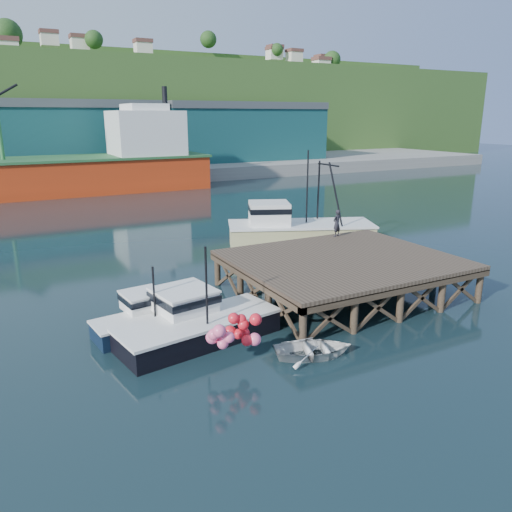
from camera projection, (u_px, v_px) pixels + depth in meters
ground at (257, 310)px, 26.31m from camera, size 300.00×300.00×0.00m
wharf at (345, 262)px, 28.09m from camera, size 12.00×10.00×2.62m
far_quay at (66, 169)px, 85.63m from camera, size 160.00×40.00×2.00m
warehouse_mid at (67, 137)px, 79.88m from camera, size 28.00×16.00×9.00m
warehouse_right at (236, 134)px, 93.35m from camera, size 30.00×16.00×9.00m
cargo_ship at (18, 170)px, 62.47m from camera, size 55.50×10.00×13.75m
hillside at (42, 110)px, 108.45m from camera, size 220.00×50.00×22.00m
boat_navy at (149, 317)px, 23.63m from camera, size 5.59×3.26×3.37m
boat_black at (195, 321)px, 22.68m from camera, size 7.78×6.47×4.60m
trawler at (298, 228)px, 38.35m from camera, size 11.72×7.90×7.40m
dinghy at (314, 349)px, 21.12m from camera, size 3.93×3.32×0.69m
dockworker at (337, 223)px, 32.97m from camera, size 0.75×0.61×1.79m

